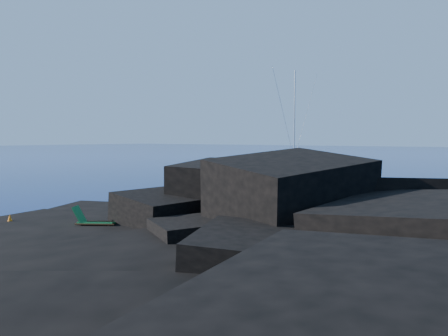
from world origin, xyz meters
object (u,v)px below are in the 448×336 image
(sunbather, at_px, (48,216))
(sailboat, at_px, (292,168))
(deck_chair, at_px, (97,218))
(marker_cone, at_px, (10,221))

(sunbather, bearing_deg, sailboat, 87.73)
(deck_chair, height_order, marker_cone, deck_chair)
(deck_chair, relative_size, sunbather, 0.99)
(sailboat, height_order, marker_cone, sailboat)
(sailboat, relative_size, sunbather, 8.13)
(sailboat, xyz_separation_m, deck_chair, (12.82, -42.96, 0.91))
(deck_chair, distance_m, sunbather, 3.94)
(sailboat, distance_m, marker_cone, 45.57)
(sailboat, height_order, deck_chair, sailboat)
(marker_cone, bearing_deg, deck_chair, 24.82)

